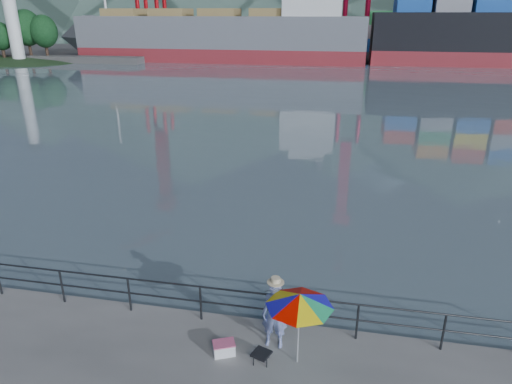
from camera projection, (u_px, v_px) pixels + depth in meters
harbor_water at (335, 41)px, 129.34m from camera, size 500.00×280.00×0.00m
far_dock at (378, 52)px, 93.77m from camera, size 200.00×40.00×0.40m
guardrail at (164, 298)px, 12.05m from camera, size 22.00×0.06×1.03m
fisherman at (275, 315)px, 10.82m from camera, size 0.65×0.43×1.75m
beach_umbrella at (300, 300)px, 9.95m from camera, size 1.56×1.56×1.86m
folding_stool at (261, 357)px, 10.54m from camera, size 0.50×0.50×0.26m
cooler_bag at (224, 349)px, 10.78m from camera, size 0.59×0.51×0.29m
fishing_rod at (272, 319)px, 12.07m from camera, size 0.74×1.80×1.36m
bulk_carrier at (231, 34)px, 76.10m from camera, size 48.23×8.35×14.50m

